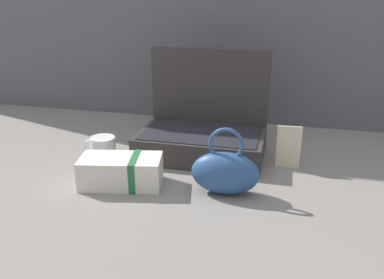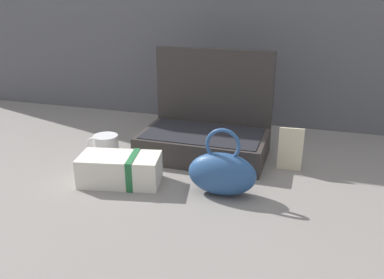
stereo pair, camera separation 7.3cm
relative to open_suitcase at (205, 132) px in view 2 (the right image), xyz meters
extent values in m
plane|color=slate|center=(0.00, -0.14, -0.08)|extent=(6.00, 6.00, 0.00)
cube|color=#332D2B|center=(0.00, -0.04, -0.04)|extent=(0.44, 0.25, 0.09)
cube|color=black|center=(0.00, -0.04, 0.01)|extent=(0.41, 0.23, 0.00)
cube|color=#332D2B|center=(0.00, 0.10, 0.10)|extent=(0.44, 0.02, 0.37)
ellipsoid|color=#284C7F|center=(0.13, -0.29, -0.02)|extent=(0.20, 0.10, 0.13)
torus|color=#284C7F|center=(0.13, -0.29, 0.07)|extent=(0.10, 0.01, 0.10)
cube|color=silver|center=(-0.19, -0.31, -0.04)|extent=(0.27, 0.17, 0.09)
cube|color=#236638|center=(-0.14, -0.30, -0.04)|extent=(0.04, 0.13, 0.10)
cylinder|color=silver|center=(-0.33, -0.14, -0.04)|extent=(0.09, 0.09, 0.08)
torus|color=silver|center=(-0.38, -0.14, -0.04)|extent=(0.06, 0.01, 0.06)
cube|color=beige|center=(0.31, -0.05, -0.01)|extent=(0.08, 0.01, 0.15)
camera|label=1|loc=(0.29, -1.33, 0.48)|focal=37.09mm
camera|label=2|loc=(0.36, -1.31, 0.48)|focal=37.09mm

